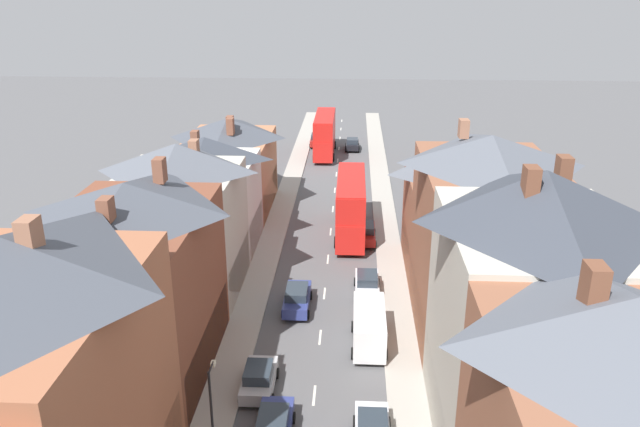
# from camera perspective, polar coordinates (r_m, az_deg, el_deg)

# --- Properties ---
(pavement_left) EXTENTS (2.20, 104.00, 0.14)m
(pavement_left) POSITION_cam_1_polar(r_m,az_deg,el_deg) (59.18, -3.89, -0.77)
(pavement_left) COLOR #A8A399
(pavement_left) RESTS_ON ground
(pavement_right) EXTENTS (2.20, 104.00, 0.14)m
(pavement_right) POSITION_cam_1_polar(r_m,az_deg,el_deg) (58.86, 6.02, -0.97)
(pavement_right) COLOR #A8A399
(pavement_right) RESTS_ON ground
(centre_line_dashes) EXTENTS (0.14, 97.80, 0.01)m
(centre_line_dashes) POSITION_cam_1_polar(r_m,az_deg,el_deg) (56.97, 0.98, -1.67)
(centre_line_dashes) COLOR silver
(centre_line_dashes) RESTS_ON ground
(terrace_row_left) EXTENTS (8.00, 59.45, 13.87)m
(terrace_row_left) POSITION_cam_1_polar(r_m,az_deg,el_deg) (37.56, -16.00, -5.07)
(terrace_row_left) COLOR brown
(terrace_row_left) RESTS_ON ground
(terrace_row_right) EXTENTS (8.00, 47.19, 14.31)m
(terrace_row_right) POSITION_cam_1_polar(r_m,az_deg,el_deg) (31.68, 18.15, -9.56)
(terrace_row_right) COLOR #A36042
(terrace_row_right) RESTS_ON ground
(double_decker_bus_lead) EXTENTS (2.74, 10.80, 5.30)m
(double_decker_bus_lead) POSITION_cam_1_polar(r_m,az_deg,el_deg) (55.39, 2.83, 0.76)
(double_decker_bus_lead) COLOR red
(double_decker_bus_lead) RESTS_ON ground
(double_decker_bus_mid_street) EXTENTS (2.74, 10.80, 5.30)m
(double_decker_bus_mid_street) POSITION_cam_1_polar(r_m,az_deg,el_deg) (81.67, 0.43, 7.30)
(double_decker_bus_mid_street) COLOR red
(double_decker_bus_mid_street) RESTS_ON ground
(car_near_blue) EXTENTS (1.90, 4.42, 1.70)m
(car_near_blue) POSITION_cam_1_polar(r_m,az_deg,el_deg) (86.75, -0.29, 6.76)
(car_near_blue) COLOR maroon
(car_near_blue) RESTS_ON ground
(car_near_silver) EXTENTS (1.90, 4.38, 1.68)m
(car_near_silver) POSITION_cam_1_polar(r_m,az_deg,el_deg) (54.70, 4.15, -1.74)
(car_near_silver) COLOR maroon
(car_near_silver) RESTS_ON ground
(car_parked_right_a) EXTENTS (1.90, 4.43, 1.69)m
(car_parked_right_a) POSITION_cam_1_polar(r_m,az_deg,el_deg) (43.74, -2.11, -7.71)
(car_parked_right_a) COLOR navy
(car_parked_right_a) RESTS_ON ground
(car_mid_black) EXTENTS (1.90, 4.11, 1.67)m
(car_mid_black) POSITION_cam_1_polar(r_m,az_deg,el_deg) (45.78, 4.32, -6.41)
(car_mid_black) COLOR silver
(car_mid_black) RESTS_ON ground
(car_parked_left_b) EXTENTS (1.90, 3.81, 1.62)m
(car_parked_left_b) POSITION_cam_1_polar(r_m,az_deg,el_deg) (35.97, -5.61, -14.77)
(car_parked_left_b) COLOR #B7BABF
(car_parked_left_b) RESTS_ON ground
(car_mid_white) EXTENTS (1.90, 3.82, 1.60)m
(car_mid_white) POSITION_cam_1_polar(r_m,az_deg,el_deg) (84.65, 2.97, 6.35)
(car_mid_white) COLOR black
(car_mid_white) RESTS_ON ground
(car_far_grey) EXTENTS (1.90, 4.28, 1.62)m
(car_far_grey) POSITION_cam_1_polar(r_m,az_deg,el_deg) (32.68, -4.29, -18.91)
(car_far_grey) COLOR navy
(car_far_grey) RESTS_ON ground
(delivery_van) EXTENTS (2.20, 5.20, 2.41)m
(delivery_van) POSITION_cam_1_polar(r_m,az_deg,el_deg) (39.57, 4.51, -10.24)
(delivery_van) COLOR white
(delivery_van) RESTS_ON ground
(street_lamp) EXTENTS (0.20, 1.12, 5.50)m
(street_lamp) POSITION_cam_1_polar(r_m,az_deg,el_deg) (29.97, -9.82, -17.48)
(street_lamp) COLOR black
(street_lamp) RESTS_ON ground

